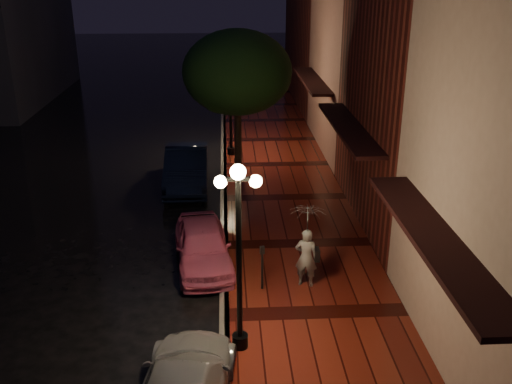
% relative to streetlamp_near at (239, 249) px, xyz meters
% --- Properties ---
extents(ground, '(120.00, 120.00, 0.00)m').
position_rel_streetlamp_near_xyz_m(ground, '(-0.35, 5.00, -2.60)').
color(ground, black).
rests_on(ground, ground).
extents(sidewalk, '(4.50, 60.00, 0.15)m').
position_rel_streetlamp_near_xyz_m(sidewalk, '(1.90, 5.00, -2.53)').
color(sidewalk, '#45120C').
rests_on(sidewalk, ground).
extents(curb, '(0.25, 60.00, 0.15)m').
position_rel_streetlamp_near_xyz_m(curb, '(-0.35, 5.00, -2.53)').
color(curb, '#595451').
rests_on(curb, ground).
extents(storefront_mid, '(5.00, 8.00, 11.00)m').
position_rel_streetlamp_near_xyz_m(storefront_mid, '(6.65, 7.00, 2.90)').
color(storefront_mid, '#511914').
rests_on(storefront_mid, ground).
extents(storefront_far, '(5.00, 8.00, 9.00)m').
position_rel_streetlamp_near_xyz_m(storefront_far, '(6.65, 15.00, 1.90)').
color(storefront_far, '#8C5951').
rests_on(storefront_far, ground).
extents(storefront_extra, '(5.00, 12.00, 10.00)m').
position_rel_streetlamp_near_xyz_m(storefront_extra, '(6.65, 25.00, 2.40)').
color(storefront_extra, '#511914').
rests_on(storefront_extra, ground).
extents(streetlamp_near, '(0.96, 0.36, 4.31)m').
position_rel_streetlamp_near_xyz_m(streetlamp_near, '(0.00, 0.00, 0.00)').
color(streetlamp_near, black).
rests_on(streetlamp_near, sidewalk).
extents(streetlamp_far, '(0.96, 0.36, 4.31)m').
position_rel_streetlamp_near_xyz_m(streetlamp_far, '(0.00, 14.00, 0.00)').
color(streetlamp_far, black).
rests_on(streetlamp_far, sidewalk).
extents(street_tree, '(4.16, 4.16, 5.80)m').
position_rel_streetlamp_near_xyz_m(street_tree, '(0.26, 10.99, 1.64)').
color(street_tree, black).
rests_on(street_tree, sidewalk).
extents(pink_car, '(1.96, 3.92, 1.28)m').
position_rel_streetlamp_near_xyz_m(pink_car, '(-0.95, 4.04, -1.96)').
color(pink_car, '#DA5A83').
rests_on(pink_car, ground).
extents(navy_car, '(1.71, 4.67, 1.53)m').
position_rel_streetlamp_near_xyz_m(navy_car, '(-1.78, 10.48, -1.84)').
color(navy_car, black).
rests_on(navy_car, ground).
extents(woman_with_umbrella, '(0.94, 0.96, 2.27)m').
position_rel_streetlamp_near_xyz_m(woman_with_umbrella, '(1.82, 2.57, -0.95)').
color(woman_with_umbrella, silver).
rests_on(woman_with_umbrella, sidewalk).
extents(parking_meter, '(0.12, 0.10, 1.24)m').
position_rel_streetlamp_near_xyz_m(parking_meter, '(0.65, 2.44, -1.70)').
color(parking_meter, black).
rests_on(parking_meter, sidewalk).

